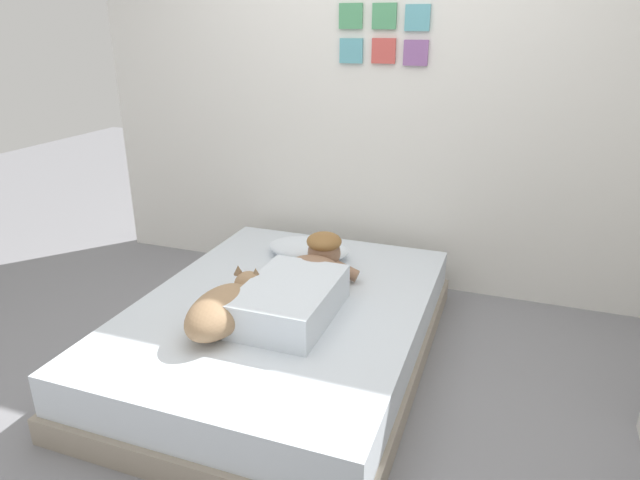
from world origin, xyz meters
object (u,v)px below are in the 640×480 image
object	(u,v)px
pillow	(308,249)
dog	(224,308)
coffee_cup	(328,266)
bed	(283,329)
cell_phone	(311,292)
person_lying	(301,286)

from	to	relation	value
pillow	dog	size ratio (longest dim) A/B	0.90
coffee_cup	dog	bearing A→B (deg)	-108.04
bed	cell_phone	xyz separation A→B (m)	(0.11, 0.14, 0.18)
bed	dog	size ratio (longest dim) A/B	3.52
dog	cell_phone	xyz separation A→B (m)	(0.26, 0.49, -0.10)
dog	bed	bearing A→B (deg)	66.04
bed	coffee_cup	distance (m)	0.49
dog	cell_phone	world-z (taller)	dog
bed	dog	world-z (taller)	dog
person_lying	dog	distance (m)	0.43
pillow	cell_phone	xyz separation A→B (m)	(0.20, -0.46, -0.05)
coffee_cup	cell_phone	distance (m)	0.29
pillow	bed	bearing A→B (deg)	-81.65
pillow	dog	bearing A→B (deg)	-93.73
cell_phone	person_lying	bearing A→B (deg)	-91.75
person_lying	pillow	bearing A→B (deg)	107.59
dog	cell_phone	bearing A→B (deg)	61.91
person_lying	dog	xyz separation A→B (m)	(-0.25, -0.34, -0.00)
pillow	coffee_cup	bearing A→B (deg)	-42.73
person_lying	coffee_cup	distance (m)	0.44
person_lying	cell_phone	xyz separation A→B (m)	(0.00, 0.14, -0.10)
pillow	coffee_cup	xyz separation A→B (m)	(0.19, -0.18, -0.02)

